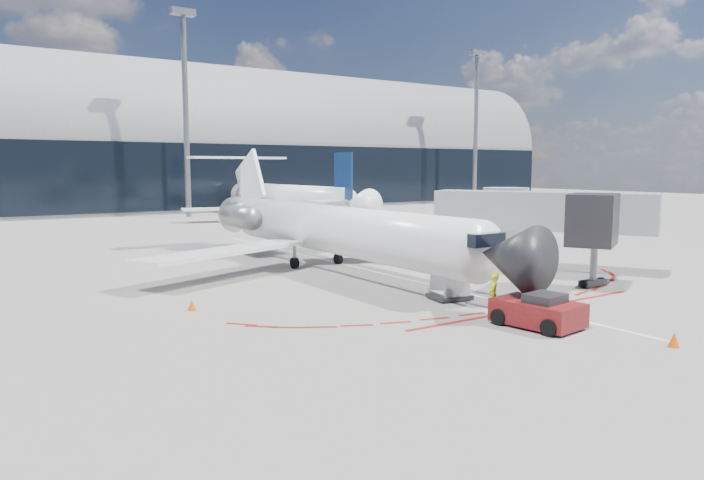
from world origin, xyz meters
TOP-DOWN VIEW (x-y plane):
  - ground at (0.00, 0.00)m, footprint 260.00×260.00m
  - apron_centerline at (0.00, 2.00)m, footprint 0.25×40.00m
  - apron_stop_bar at (0.00, -11.50)m, footprint 14.00×0.25m
  - terminal_building at (0.00, 64.97)m, footprint 150.00×24.15m
  - jet_bridge at (9.79, -3.01)m, footprint 10.03×15.20m
  - light_mast_centre at (5.00, 48.00)m, footprint 0.70×0.70m
  - light_mast_east at (55.00, 48.00)m, footprint 0.70×0.70m
  - regional_jet at (-1.78, 2.75)m, footprint 24.62×30.36m
  - pushback_tug at (-2.23, -13.78)m, footprint 2.58×5.28m
  - ramp_worker at (-2.64, -11.78)m, footprint 0.81×0.79m
  - uld_container at (-1.68, -8.09)m, footprint 1.97×1.75m
  - safety_cone_left at (-12.63, -3.57)m, footprint 0.37×0.37m
  - safety_cone_right at (-0.57, -18.32)m, footprint 0.39×0.39m
  - bg_airliner_1 at (13.93, 38.31)m, footprint 30.10×31.87m

SIDE VIEW (x-z plane):
  - ground at x=0.00m, z-range 0.00..0.00m
  - apron_centerline at x=0.00m, z-range 0.00..0.01m
  - apron_stop_bar at x=0.00m, z-range 0.00..0.01m
  - safety_cone_left at x=-12.63m, z-range 0.00..0.51m
  - safety_cone_right at x=-0.57m, z-range 0.00..0.54m
  - pushback_tug at x=-2.23m, z-range -0.08..1.27m
  - uld_container at x=-1.68m, z-range -0.01..1.63m
  - ramp_worker at x=-2.64m, z-range 0.00..1.88m
  - regional_jet at x=-1.78m, z-range -1.26..6.34m
  - jet_bridge at x=9.79m, z-range 0.56..5.46m
  - bg_airliner_1 at x=13.93m, z-range 0.00..9.74m
  - terminal_building at x=0.00m, z-range -3.48..20.52m
  - light_mast_centre at x=5.00m, z-range 0.00..25.00m
  - light_mast_east at x=55.00m, z-range 0.00..25.00m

